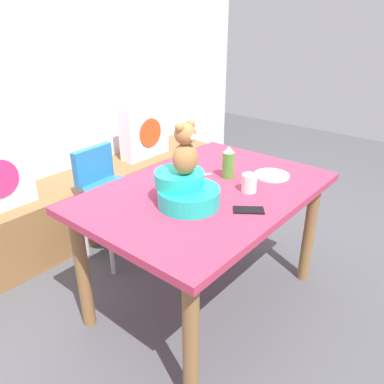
% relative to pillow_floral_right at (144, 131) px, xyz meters
% --- Properties ---
extents(ground_plane, '(8.00, 8.00, 0.00)m').
position_rel_pillow_floral_right_xyz_m(ground_plane, '(-0.68, -1.19, -0.68)').
color(ground_plane, '#4C4C51').
extents(back_wall, '(4.40, 0.10, 2.60)m').
position_rel_pillow_floral_right_xyz_m(back_wall, '(-0.68, 0.29, 0.62)').
color(back_wall, silver).
rests_on(back_wall, ground_plane).
extents(window_bench, '(2.60, 0.44, 0.46)m').
position_rel_pillow_floral_right_xyz_m(window_bench, '(-0.68, 0.02, -0.45)').
color(window_bench, olive).
rests_on(window_bench, ground_plane).
extents(pillow_floral_right, '(0.44, 0.15, 0.44)m').
position_rel_pillow_floral_right_xyz_m(pillow_floral_right, '(0.00, 0.00, 0.00)').
color(pillow_floral_right, silver).
rests_on(pillow_floral_right, window_bench).
extents(book_stack, '(0.20, 0.14, 0.05)m').
position_rel_pillow_floral_right_xyz_m(book_stack, '(-0.53, 0.02, -0.19)').
color(book_stack, '#C93B6C').
rests_on(book_stack, window_bench).
extents(dining_table, '(1.33, 0.92, 0.74)m').
position_rel_pillow_floral_right_xyz_m(dining_table, '(-0.68, -1.19, -0.04)').
color(dining_table, '#B73351').
rests_on(dining_table, ground_plane).
extents(highchair, '(0.34, 0.46, 0.79)m').
position_rel_pillow_floral_right_xyz_m(highchair, '(-0.74, -0.42, -0.16)').
color(highchair, '#2672B2').
rests_on(highchair, ground_plane).
extents(infant_seat_teal, '(0.30, 0.33, 0.16)m').
position_rel_pillow_floral_right_xyz_m(infant_seat_teal, '(-0.89, -1.22, 0.13)').
color(infant_seat_teal, '#1CC4AB').
rests_on(infant_seat_teal, dining_table).
extents(teddy_bear, '(0.13, 0.12, 0.25)m').
position_rel_pillow_floral_right_xyz_m(teddy_bear, '(-0.89, -1.22, 0.34)').
color(teddy_bear, '#A8723F').
rests_on(teddy_bear, infant_seat_teal).
extents(ketchup_bottle, '(0.07, 0.07, 0.18)m').
position_rel_pillow_floral_right_xyz_m(ketchup_bottle, '(-0.48, -1.19, 0.15)').
color(ketchup_bottle, '#4C8C33').
rests_on(ketchup_bottle, dining_table).
extents(coffee_mug, '(0.12, 0.08, 0.09)m').
position_rel_pillow_floral_right_xyz_m(coffee_mug, '(-0.56, -1.38, 0.11)').
color(coffee_mug, silver).
rests_on(coffee_mug, dining_table).
extents(dinner_plate_near, '(0.20, 0.20, 0.01)m').
position_rel_pillow_floral_right_xyz_m(dinner_plate_near, '(-0.31, -1.37, 0.07)').
color(dinner_plate_near, white).
rests_on(dinner_plate_near, dining_table).
extents(cell_phone, '(0.14, 0.16, 0.01)m').
position_rel_pillow_floral_right_xyz_m(cell_phone, '(-0.75, -1.50, 0.06)').
color(cell_phone, black).
rests_on(cell_phone, dining_table).
extents(table_fork, '(0.15, 0.10, 0.01)m').
position_rel_pillow_floral_right_xyz_m(table_fork, '(-0.58, -1.05, 0.06)').
color(table_fork, silver).
rests_on(table_fork, dining_table).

